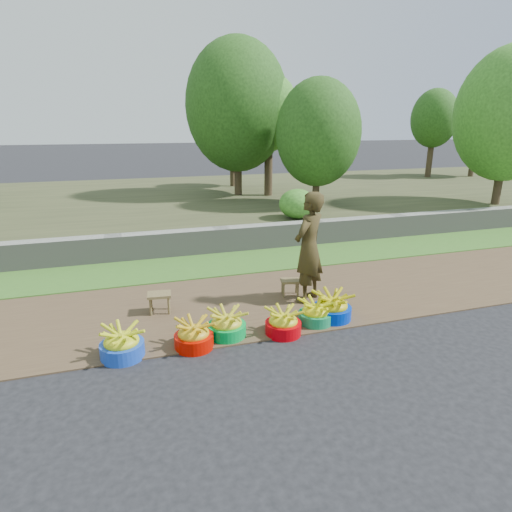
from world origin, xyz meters
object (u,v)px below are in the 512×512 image
object	(u,v)px
basin_f	(332,307)
basin_d	(283,323)
basin_e	(315,313)
stool_right	(290,283)
basin_a	(122,344)
basin_b	(194,335)
vendor_woman	(309,248)
basin_c	(227,325)
stool_left	(159,297)

from	to	relation	value
basin_f	basin_d	bearing A→B (deg)	-165.67
basin_e	stool_right	bearing A→B (deg)	88.27
basin_a	basin_b	xyz separation A→B (m)	(0.86, -0.03, -0.01)
basin_b	vendor_woman	bearing A→B (deg)	25.45
basin_e	stool_right	size ratio (longest dim) A/B	1.37
basin_d	vendor_woman	size ratio (longest dim) A/B	0.28
basin_a	stool_right	size ratio (longest dim) A/B	1.50
basin_b	vendor_woman	world-z (taller)	vendor_woman
basin_a	basin_c	xyz separation A→B (m)	(1.32, 0.12, -0.01)
basin_d	vendor_woman	xyz separation A→B (m)	(0.76, 0.93, 0.72)
basin_c	vendor_woman	size ratio (longest dim) A/B	0.30
basin_b	basin_c	size ratio (longest dim) A/B	0.97
basin_a	basin_b	size ratio (longest dim) A/B	1.06
basin_b	basin_e	xyz separation A→B (m)	(1.74, 0.15, -0.01)
basin_b	basin_e	distance (m)	1.75
basin_f	stool_right	bearing A→B (deg)	104.42
basin_f	stool_left	world-z (taller)	basin_f
basin_b	stool_left	xyz separation A→B (m)	(-0.31, 1.15, 0.09)
basin_c	vendor_woman	bearing A→B (deg)	27.54
basin_b	stool_right	world-z (taller)	basin_b
basin_a	vendor_woman	world-z (taller)	vendor_woman
basin_e	basin_f	size ratio (longest dim) A/B	0.86
basin_d	vendor_woman	bearing A→B (deg)	50.80
basin_d	basin_e	distance (m)	0.56
basin_b	stool_left	size ratio (longest dim) A/B	1.35
basin_b	stool_right	size ratio (longest dim) A/B	1.41
basin_b	stool_left	world-z (taller)	basin_b
basin_d	stool_left	bearing A→B (deg)	142.61
basin_c	stool_left	world-z (taller)	basin_c
basin_e	vendor_woman	size ratio (longest dim) A/B	0.28
basin_d	stool_left	distance (m)	1.90
basin_c	basin_e	xyz separation A→B (m)	(1.28, 0.00, -0.01)
basin_d	stool_left	world-z (taller)	basin_d
basin_b	stool_right	xyz separation A→B (m)	(1.77, 1.19, 0.07)
basin_f	vendor_woman	size ratio (longest dim) A/B	0.32
stool_right	basin_b	bearing A→B (deg)	-146.10
basin_e	stool_left	size ratio (longest dim) A/B	1.31
basin_b	vendor_woman	distance (m)	2.28
stool_left	basin_b	bearing A→B (deg)	-74.90
basin_c	basin_e	size ratio (longest dim) A/B	1.07
basin_c	basin_e	distance (m)	1.28
basin_a	basin_c	world-z (taller)	basin_a
basin_e	basin_b	bearing A→B (deg)	-174.92
basin_c	basin_d	distance (m)	0.75
basin_c	basin_d	world-z (taller)	basin_c
basin_f	stool_right	xyz separation A→B (m)	(-0.25, 0.98, 0.05)
basin_c	basin_d	xyz separation A→B (m)	(0.74, -0.15, -0.01)
basin_b	basin_c	bearing A→B (deg)	18.12
basin_c	basin_e	bearing A→B (deg)	0.18
basin_b	stool_left	bearing A→B (deg)	105.10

